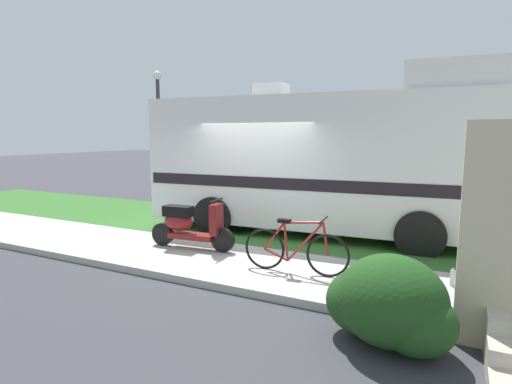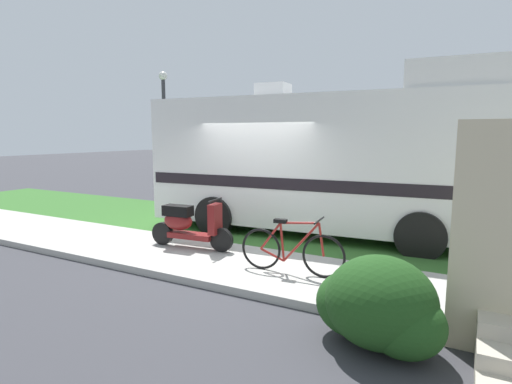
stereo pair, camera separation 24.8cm
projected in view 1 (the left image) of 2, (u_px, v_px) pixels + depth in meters
name	position (u px, v px, depth m)	size (l,w,h in m)	color
ground_plane	(243.00, 247.00, 8.15)	(80.00, 80.00, 0.00)	#38383D
sidewalk	(210.00, 261.00, 7.07)	(24.00, 2.00, 0.12)	#ADAAA3
grass_strip	(273.00, 230.00, 9.47)	(24.00, 3.40, 0.08)	#336628
motorhome_rv	(321.00, 160.00, 9.05)	(7.41, 2.92, 3.55)	silver
scooter	(189.00, 225.00, 7.60)	(1.73, 0.50, 0.97)	black
bicycle	(295.00, 249.00, 6.24)	(1.67, 0.52, 0.89)	black
pickup_truck_near	(407.00, 176.00, 12.51)	(5.65, 2.35, 1.88)	#B7B29E
pickup_truck_far	(321.00, 167.00, 16.73)	(5.18, 2.26, 1.73)	silver
bush_by_porch	(389.00, 305.00, 4.28)	(1.38, 1.04, 0.98)	#1E4719
bottle_spare	(452.00, 278.00, 5.72)	(0.07, 0.07, 0.29)	#B2B2B7
street_lamp_post	(159.00, 124.00, 13.19)	(0.28, 0.28, 4.28)	#333338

